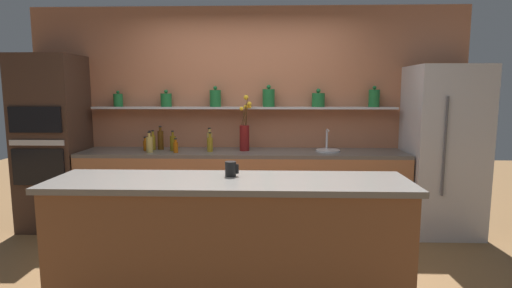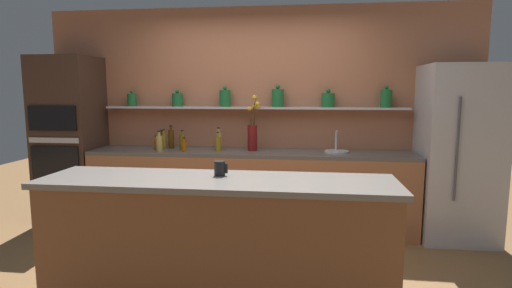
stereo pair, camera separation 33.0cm
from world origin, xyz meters
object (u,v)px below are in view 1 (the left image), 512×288
(flower_vase, at_px, (245,133))
(bottle_sauce_0, at_px, (145,145))
(refrigerator, at_px, (443,151))
(bottle_spirit_2, at_px, (161,140))
(bottle_oil_1, at_px, (210,144))
(bottle_spirit_4, at_px, (149,144))
(bottle_oil_7, at_px, (150,142))
(oven_tower, at_px, (53,143))
(bottle_oil_5, at_px, (173,143))
(bottle_spirit_3, at_px, (210,141))
(bottle_oil_6, at_px, (153,142))
(sink_fixture, at_px, (328,149))
(bottle_sauce_8, at_px, (176,147))
(coffee_mug, at_px, (230,169))

(flower_vase, relative_size, bottle_sauce_0, 3.93)
(refrigerator, bearing_deg, bottle_spirit_2, 177.66)
(flower_vase, xyz_separation_m, bottle_oil_1, (-0.39, -0.09, -0.12))
(bottle_spirit_4, relative_size, bottle_oil_7, 1.07)
(oven_tower, xyz_separation_m, bottle_oil_1, (1.85, -0.05, 0.00))
(bottle_oil_5, bearing_deg, flower_vase, 2.88)
(bottle_sauce_0, height_order, bottle_spirit_3, bottle_spirit_3)
(bottle_oil_1, xyz_separation_m, bottle_spirit_2, (-0.60, 0.14, 0.03))
(bottle_spirit_4, bearing_deg, bottle_sauce_0, 124.35)
(bottle_spirit_4, height_order, bottle_oil_6, bottle_spirit_4)
(bottle_spirit_2, height_order, bottle_oil_7, bottle_spirit_2)
(refrigerator, xyz_separation_m, flower_vase, (-2.23, 0.08, 0.19))
(refrigerator, relative_size, bottle_spirit_2, 6.75)
(sink_fixture, distance_m, bottle_sauce_8, 1.73)
(flower_vase, distance_m, bottle_spirit_3, 0.43)
(bottle_sauce_0, distance_m, bottle_spirit_4, 0.16)
(oven_tower, height_order, bottle_sauce_0, oven_tower)
(bottle_sauce_8, distance_m, coffee_mug, 1.84)
(bottle_oil_1, distance_m, bottle_oil_5, 0.44)
(bottle_spirit_4, xyz_separation_m, bottle_oil_7, (-0.07, 0.27, -0.01))
(refrigerator, height_order, flower_vase, refrigerator)
(bottle_spirit_3, xyz_separation_m, coffee_mug, (0.43, -1.91, 0.04))
(sink_fixture, distance_m, bottle_oil_7, 2.10)
(refrigerator, distance_m, sink_fixture, 1.28)
(refrigerator, relative_size, bottle_oil_1, 8.43)
(bottle_oil_5, height_order, bottle_oil_7, bottle_oil_5)
(flower_vase, distance_m, bottle_oil_7, 1.15)
(bottle_sauce_0, relative_size, bottle_spirit_2, 0.58)
(oven_tower, height_order, bottle_oil_5, oven_tower)
(bottle_spirit_3, bearing_deg, bottle_oil_7, 175.97)
(bottle_oil_5, xyz_separation_m, bottle_oil_7, (-0.31, 0.15, -0.01))
(oven_tower, relative_size, bottle_spirit_4, 8.62)
(oven_tower, bearing_deg, flower_vase, 1.01)
(sink_fixture, distance_m, bottle_oil_6, 2.04)
(coffee_mug, bearing_deg, oven_tower, 141.29)
(bottle_spirit_3, xyz_separation_m, bottle_oil_5, (-0.41, -0.10, -0.02))
(refrigerator, relative_size, bottle_oil_7, 8.65)
(bottle_sauce_8, bearing_deg, bottle_oil_7, 142.30)
(refrigerator, xyz_separation_m, bottle_oil_7, (-3.37, 0.19, 0.06))
(bottle_sauce_0, distance_m, bottle_oil_6, 0.10)
(bottle_spirit_2, distance_m, bottle_oil_5, 0.20)
(flower_vase, bearing_deg, bottle_sauce_0, -178.47)
(refrigerator, distance_m, bottle_spirit_3, 2.65)
(oven_tower, relative_size, bottle_oil_7, 9.24)
(refrigerator, relative_size, flower_vase, 2.94)
(bottle_oil_6, relative_size, bottle_oil_7, 1.06)
(bottle_oil_1, relative_size, bottle_spirit_2, 0.80)
(bottle_oil_5, distance_m, bottle_oil_6, 0.27)
(bottle_spirit_4, xyz_separation_m, bottle_sauce_8, (0.30, -0.02, -0.03))
(bottle_spirit_2, bearing_deg, bottle_spirit_4, -108.15)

